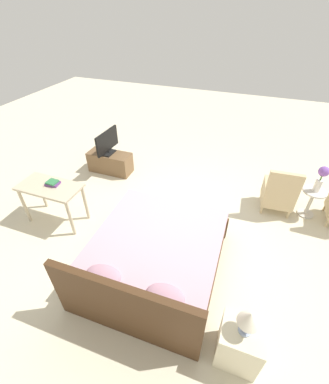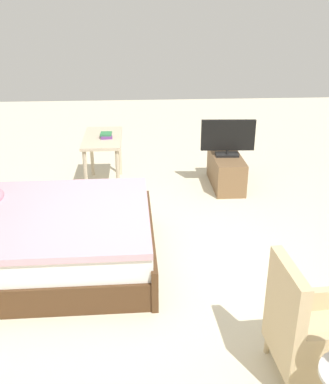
{
  "view_description": "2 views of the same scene",
  "coord_description": "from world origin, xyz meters",
  "px_view_note": "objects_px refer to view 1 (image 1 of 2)",
  "views": [
    {
      "loc": [
        -0.84,
        3.22,
        3.21
      ],
      "look_at": [
        0.33,
        0.05,
        0.62
      ],
      "focal_mm": 24.0,
      "sensor_mm": 36.0,
      "label": 1
    },
    {
      "loc": [
        -3.92,
        0.23,
        2.51
      ],
      "look_at": [
        -0.03,
        -0.02,
        0.82
      ],
      "focal_mm": 42.0,
      "sensor_mm": 36.0,
      "label": 2
    }
  ],
  "objects_px": {
    "table_lamp": "(249,320)",
    "vanity_desk": "(51,191)",
    "armchair_by_window_right": "(279,194)",
    "side_table": "(311,200)",
    "bed": "(154,258)",
    "nightstand": "(239,343)",
    "flower_vase": "(322,177)",
    "book_stack": "(52,183)",
    "tv_stand": "(110,162)",
    "tv_flatscreen": "(107,142)"
  },
  "relations": [
    {
      "from": "table_lamp",
      "to": "tv_flatscreen",
      "type": "relative_size",
      "value": 0.44
    },
    {
      "from": "side_table",
      "to": "tv_flatscreen",
      "type": "relative_size",
      "value": 0.72
    },
    {
      "from": "flower_vase",
      "to": "vanity_desk",
      "type": "xyz_separation_m",
      "value": [
        4.17,
        1.67,
        -0.2
      ]
    },
    {
      "from": "bed",
      "to": "nightstand",
      "type": "xyz_separation_m",
      "value": [
        -1.26,
        0.72,
        -0.01
      ]
    },
    {
      "from": "bed",
      "to": "armchair_by_window_right",
      "type": "height_order",
      "value": "bed"
    },
    {
      "from": "bed",
      "to": "armchair_by_window_right",
      "type": "bearing_deg",
      "value": -128.14
    },
    {
      "from": "vanity_desk",
      "to": "bed",
      "type": "bearing_deg",
      "value": 168.01
    },
    {
      "from": "bed",
      "to": "flower_vase",
      "type": "height_order",
      "value": "flower_vase"
    },
    {
      "from": "armchair_by_window_right",
      "to": "side_table",
      "type": "bearing_deg",
      "value": -173.1
    },
    {
      "from": "nightstand",
      "to": "table_lamp",
      "type": "xyz_separation_m",
      "value": [
        0.0,
        0.0,
        0.51
      ]
    },
    {
      "from": "nightstand",
      "to": "tv_stand",
      "type": "height_order",
      "value": "nightstand"
    },
    {
      "from": "nightstand",
      "to": "vanity_desk",
      "type": "distance_m",
      "value": 3.49
    },
    {
      "from": "armchair_by_window_right",
      "to": "tv_stand",
      "type": "distance_m",
      "value": 3.55
    },
    {
      "from": "nightstand",
      "to": "table_lamp",
      "type": "relative_size",
      "value": 1.77
    },
    {
      "from": "armchair_by_window_right",
      "to": "book_stack",
      "type": "xyz_separation_m",
      "value": [
        3.58,
        1.55,
        0.4
      ]
    },
    {
      "from": "table_lamp",
      "to": "bed",
      "type": "bearing_deg",
      "value": -29.84
    },
    {
      "from": "vanity_desk",
      "to": "tv_stand",
      "type": "bearing_deg",
      "value": -92.43
    },
    {
      "from": "nightstand",
      "to": "vanity_desk",
      "type": "relative_size",
      "value": 0.56
    },
    {
      "from": "table_lamp",
      "to": "book_stack",
      "type": "height_order",
      "value": "table_lamp"
    },
    {
      "from": "armchair_by_window_right",
      "to": "nightstand",
      "type": "bearing_deg",
      "value": 82.96
    },
    {
      "from": "table_lamp",
      "to": "armchair_by_window_right",
      "type": "bearing_deg",
      "value": -97.04
    },
    {
      "from": "flower_vase",
      "to": "vanity_desk",
      "type": "height_order",
      "value": "flower_vase"
    },
    {
      "from": "tv_stand",
      "to": "vanity_desk",
      "type": "xyz_separation_m",
      "value": [
        0.07,
        1.74,
        0.4
      ]
    },
    {
      "from": "table_lamp",
      "to": "vanity_desk",
      "type": "bearing_deg",
      "value": -19.35
    },
    {
      "from": "armchair_by_window_right",
      "to": "vanity_desk",
      "type": "bearing_deg",
      "value": 23.97
    },
    {
      "from": "side_table",
      "to": "tv_flatscreen",
      "type": "xyz_separation_m",
      "value": [
        4.1,
        -0.06,
        0.38
      ]
    },
    {
      "from": "table_lamp",
      "to": "side_table",
      "type": "bearing_deg",
      "value": -107.55
    },
    {
      "from": "table_lamp",
      "to": "vanity_desk",
      "type": "relative_size",
      "value": 0.32
    },
    {
      "from": "bed",
      "to": "armchair_by_window_right",
      "type": "distance_m",
      "value": 2.59
    },
    {
      "from": "tv_stand",
      "to": "table_lamp",
      "type": "bearing_deg",
      "value": 137.95
    },
    {
      "from": "tv_flatscreen",
      "to": "side_table",
      "type": "bearing_deg",
      "value": 179.11
    },
    {
      "from": "bed",
      "to": "book_stack",
      "type": "xyz_separation_m",
      "value": [
        1.98,
        -0.48,
        0.47
      ]
    },
    {
      "from": "nightstand",
      "to": "flower_vase",
      "type": "bearing_deg",
      "value": -107.55
    },
    {
      "from": "side_table",
      "to": "vanity_desk",
      "type": "height_order",
      "value": "vanity_desk"
    },
    {
      "from": "armchair_by_window_right",
      "to": "book_stack",
      "type": "bearing_deg",
      "value": 23.45
    },
    {
      "from": "bed",
      "to": "nightstand",
      "type": "relative_size",
      "value": 3.42
    },
    {
      "from": "armchair_by_window_right",
      "to": "side_table",
      "type": "xyz_separation_m",
      "value": [
        -0.55,
        -0.07,
        -0.03
      ]
    },
    {
      "from": "flower_vase",
      "to": "book_stack",
      "type": "bearing_deg",
      "value": 21.41
    },
    {
      "from": "bed",
      "to": "table_lamp",
      "type": "xyz_separation_m",
      "value": [
        -1.26,
        0.72,
        0.5
      ]
    },
    {
      "from": "table_lamp",
      "to": "flower_vase",
      "type": "bearing_deg",
      "value": -107.55
    },
    {
      "from": "side_table",
      "to": "table_lamp",
      "type": "height_order",
      "value": "table_lamp"
    },
    {
      "from": "tv_stand",
      "to": "nightstand",
      "type": "bearing_deg",
      "value": 137.95
    },
    {
      "from": "table_lamp",
      "to": "tv_stand",
      "type": "height_order",
      "value": "table_lamp"
    },
    {
      "from": "bed",
      "to": "side_table",
      "type": "distance_m",
      "value": 3.01
    },
    {
      "from": "side_table",
      "to": "flower_vase",
      "type": "bearing_deg",
      "value": -90.0
    },
    {
      "from": "vanity_desk",
      "to": "tv_flatscreen",
      "type": "bearing_deg",
      "value": -92.35
    },
    {
      "from": "vanity_desk",
      "to": "book_stack",
      "type": "xyz_separation_m",
      "value": [
        -0.04,
        -0.05,
        0.14
      ]
    },
    {
      "from": "armchair_by_window_right",
      "to": "table_lamp",
      "type": "height_order",
      "value": "armchair_by_window_right"
    },
    {
      "from": "tv_flatscreen",
      "to": "vanity_desk",
      "type": "xyz_separation_m",
      "value": [
        0.07,
        1.74,
        -0.09
      ]
    },
    {
      "from": "table_lamp",
      "to": "tv_stand",
      "type": "xyz_separation_m",
      "value": [
        3.2,
        -2.89,
        -0.57
      ]
    }
  ]
}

